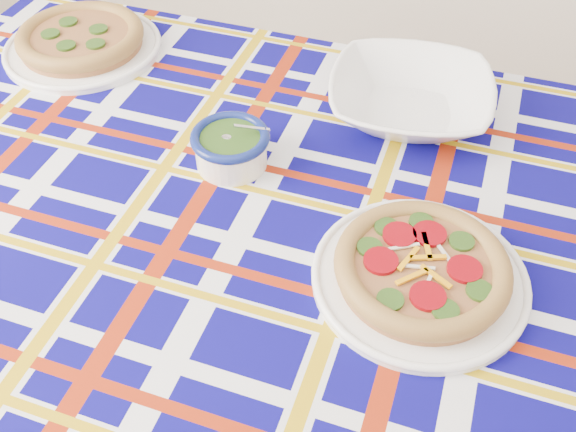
% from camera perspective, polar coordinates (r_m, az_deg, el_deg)
% --- Properties ---
extents(dining_table, '(1.85, 1.26, 0.82)m').
position_cam_1_polar(dining_table, '(1.09, 1.37, -4.17)').
color(dining_table, brown).
rests_on(dining_table, floor).
extents(tablecloth, '(1.89, 1.30, 0.12)m').
position_cam_1_polar(tablecloth, '(1.07, 1.39, -3.24)').
color(tablecloth, '#090561').
rests_on(tablecloth, dining_table).
extents(main_focaccia_plate, '(0.35, 0.35, 0.06)m').
position_cam_1_polar(main_focaccia_plate, '(0.95, 11.82, -4.51)').
color(main_focaccia_plate, '#935C34').
rests_on(main_focaccia_plate, tablecloth).
extents(pesto_bowl, '(0.16, 0.16, 0.08)m').
position_cam_1_polar(pesto_bowl, '(1.11, -5.12, 6.27)').
color(pesto_bowl, '#1D390F').
rests_on(pesto_bowl, tablecloth).
extents(serving_bowl, '(0.32, 0.32, 0.08)m').
position_cam_1_polar(serving_bowl, '(1.25, 10.78, 10.23)').
color(serving_bowl, white).
rests_on(serving_bowl, tablecloth).
extents(second_focaccia_plate, '(0.36, 0.36, 0.06)m').
position_cam_1_polar(second_focaccia_plate, '(1.49, -17.95, 14.81)').
color(second_focaccia_plate, '#935C34').
rests_on(second_focaccia_plate, tablecloth).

